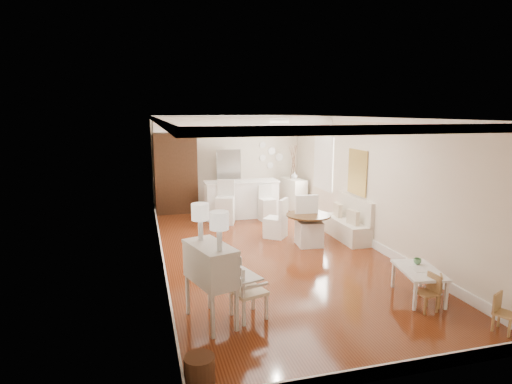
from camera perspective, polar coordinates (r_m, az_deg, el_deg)
name	(u,v)px	position (r m, az deg, el deg)	size (l,w,h in m)	color
room	(268,157)	(9.00, 1.67, 4.70)	(9.00, 9.04, 2.82)	maroon
secretary_bureau	(211,284)	(6.09, -6.06, -12.11)	(0.89, 0.91, 1.14)	beige
gustavian_armchair	(249,290)	(6.26, -1.00, -12.98)	(0.47, 0.47, 0.82)	silver
wicker_basket	(200,371)	(5.04, -7.54, -22.58)	(0.34, 0.34, 0.34)	#482916
kids_table	(418,283)	(7.39, 20.82, -11.33)	(0.57, 0.95, 0.48)	white
kids_chair_a	(427,293)	(6.98, 21.81, -12.34)	(0.28, 0.28, 0.57)	#9E7647
kids_chair_b	(433,290)	(7.20, 22.52, -11.97)	(0.24, 0.24, 0.50)	#AC854E
kids_chair_c	(505,313)	(6.82, 30.28, -13.80)	(0.26, 0.26, 0.53)	tan
banquette	(346,218)	(10.15, 11.96, -3.39)	(0.52, 1.60, 0.98)	silver
dining_table	(308,229)	(9.64, 6.98, -4.93)	(0.99, 0.99, 0.67)	#4F3219
slip_chair_near	(309,221)	(9.47, 7.13, -3.91)	(0.52, 0.54, 1.09)	white
slip_chair_far	(275,218)	(10.03, 2.60, -3.46)	(0.44, 0.46, 0.94)	white
breakfast_counter	(242,199)	(11.90, -1.94, -0.95)	(2.05, 0.65, 1.03)	white
bar_stool_left	(225,202)	(11.21, -4.14, -1.38)	(0.46, 0.46, 1.15)	silver
bar_stool_right	(267,203)	(11.53, 1.50, -1.52)	(0.38, 0.38, 0.96)	silver
pantry_cabinet	(176,173)	(12.59, -10.66, 2.45)	(1.20, 0.60, 2.30)	#381E11
fridge	(240,179)	(12.88, -2.16, 1.69)	(0.75, 0.65, 1.80)	silver
sideboard	(293,194)	(12.95, 4.95, -0.25)	(0.43, 0.97, 0.93)	white
pencil_cup	(417,261)	(7.52, 20.72, -8.63)	(0.12, 0.12, 0.10)	#5C9E67
branch_vase	(294,175)	(12.87, 5.14, 2.25)	(0.20, 0.20, 0.21)	silver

